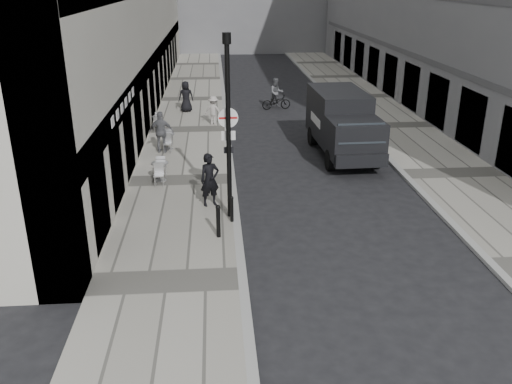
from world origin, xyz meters
TOP-DOWN VIEW (x-y plane):
  - ground at (0.00, 0.00)m, footprint 120.00×120.00m
  - sidewalk at (-2.00, 18.00)m, footprint 4.00×60.00m
  - far_sidewalk at (9.00, 18.00)m, footprint 4.00×60.00m
  - walking_man at (-0.85, 7.73)m, footprint 0.79×0.65m
  - sign_post at (-0.20, 6.90)m, footprint 0.64×0.10m
  - lamppost at (-0.20, 6.75)m, footprint 0.27×0.27m
  - bollard_near at (-0.60, 5.21)m, footprint 0.13×0.13m
  - bollard_far at (-0.15, 6.30)m, footprint 0.11×0.11m
  - panel_van at (5.05, 13.46)m, footprint 2.37×5.99m
  - cyclist at (3.14, 22.67)m, footprint 1.84×0.87m
  - pedestrian_a at (-3.04, 14.05)m, footprint 1.14×0.56m
  - pedestrian_b at (-0.68, 18.85)m, footprint 1.13×0.87m
  - pedestrian_c at (-2.28, 22.02)m, footprint 0.96×0.71m
  - cafe_table_near at (-2.80, 14.50)m, footprint 0.67×1.51m
  - cafe_table_mid at (-2.80, 10.32)m, footprint 0.67×1.52m
  - cafe_table_far at (-3.60, 18.12)m, footprint 0.62×1.41m

SIDE VIEW (x-z plane):
  - ground at x=0.00m, z-range 0.00..0.00m
  - sidewalk at x=-2.00m, z-range 0.00..0.12m
  - far_sidewalk at x=9.00m, z-range 0.00..0.12m
  - cafe_table_far at x=-3.60m, z-range 0.13..0.93m
  - bollard_far at x=-0.15m, z-range 0.12..0.95m
  - cafe_table_near at x=-2.80m, z-range 0.13..0.99m
  - cafe_table_mid at x=-2.80m, z-range 0.13..0.99m
  - bollard_near at x=-0.60m, z-range 0.12..1.11m
  - cyclist at x=3.14m, z-range -0.21..1.70m
  - pedestrian_b at x=-0.68m, z-range 0.12..1.66m
  - pedestrian_c at x=-2.28m, z-range 0.12..1.91m
  - walking_man at x=-0.85m, z-range 0.12..1.99m
  - pedestrian_a at x=-3.04m, z-range 0.12..2.01m
  - panel_van at x=5.05m, z-range 0.18..2.96m
  - sign_post at x=-0.20m, z-range 0.64..4.38m
  - lamppost at x=-0.20m, z-range 0.45..6.37m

